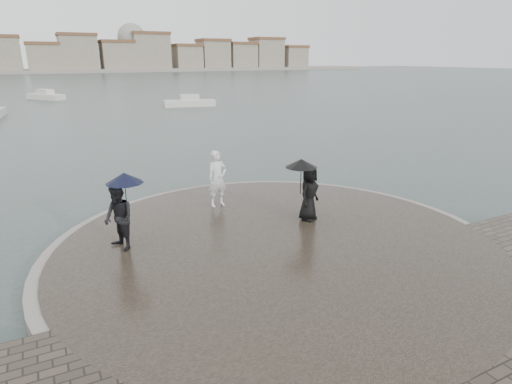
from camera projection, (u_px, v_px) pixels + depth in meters
ground at (361, 320)px, 8.91m from camera, size 400.00×400.00×0.00m
kerb_ring at (278, 249)px, 11.82m from camera, size 12.50×12.50×0.32m
quay_tip at (278, 248)px, 11.82m from camera, size 11.90×11.90×0.36m
statue at (217, 179)px, 14.39m from camera, size 0.75×0.54×1.92m
visitor_left at (120, 209)px, 11.09m from camera, size 1.19×1.10×2.04m
visitor_right at (307, 186)px, 13.10m from camera, size 1.25×1.04×1.95m
far_skyline at (22, 56)px, 140.63m from camera, size 260.00×20.00×37.00m
boats at (79, 103)px, 46.79m from camera, size 22.99×22.56×1.50m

